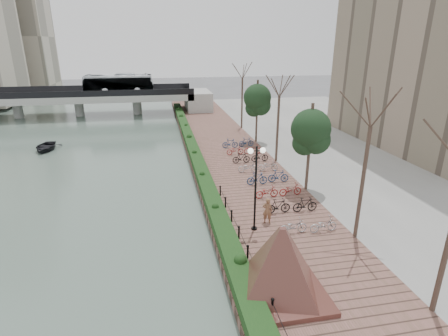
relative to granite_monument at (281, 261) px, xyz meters
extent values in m
plane|color=#59595B|center=(-2.11, 1.77, -2.13)|extent=(220.00, 220.00, 0.00)
cube|color=#4F6358|center=(-17.11, 26.77, -2.12)|extent=(30.00, 130.00, 0.02)
cube|color=brown|center=(1.89, 19.27, -1.88)|extent=(8.00, 75.00, 0.50)
cube|color=gray|center=(17.89, 19.27, -1.88)|extent=(24.00, 75.00, 0.50)
cube|color=#133413|center=(-1.51, 21.77, -1.33)|extent=(1.10, 56.00, 0.60)
cylinder|color=black|center=(-0.71, -1.23, -1.28)|extent=(0.10, 0.10, 0.70)
cylinder|color=black|center=(-0.71, 0.77, -1.28)|extent=(0.10, 0.10, 0.70)
cylinder|color=black|center=(-0.71, 2.77, -1.28)|extent=(0.10, 0.10, 0.70)
cylinder|color=black|center=(-0.71, 4.77, -1.28)|extent=(0.10, 0.10, 0.70)
cylinder|color=black|center=(-0.71, 6.77, -1.28)|extent=(0.10, 0.10, 0.70)
cylinder|color=black|center=(-0.71, 8.77, -1.28)|extent=(0.10, 0.10, 0.70)
cylinder|color=black|center=(-0.71, 10.77, -1.28)|extent=(0.10, 0.10, 0.70)
cube|color=#48221E|center=(0.00, 0.00, -1.51)|extent=(3.90, 3.90, 0.23)
pyramid|color=#48221E|center=(0.00, 0.00, 0.09)|extent=(5.91, 5.91, 2.98)
cylinder|color=black|center=(0.42, 5.62, 0.93)|extent=(0.12, 0.12, 5.12)
cylinder|color=black|center=(0.42, 5.62, 3.24)|extent=(0.70, 0.06, 0.06)
sphere|color=white|center=(0.07, 5.62, 3.24)|extent=(0.32, 0.32, 0.32)
sphere|color=white|center=(0.77, 5.62, 3.24)|extent=(0.32, 0.32, 0.32)
imported|color=brown|center=(1.40, 6.26, -0.81)|extent=(0.70, 0.59, 1.64)
imported|color=#ABABAF|center=(2.49, 4.68, -1.18)|extent=(0.60, 1.71, 0.90)
imported|color=black|center=(2.49, 7.28, -1.13)|extent=(0.47, 1.66, 1.00)
imported|color=maroon|center=(2.49, 9.88, -1.18)|extent=(0.60, 1.71, 0.90)
imported|color=navy|center=(2.49, 12.48, -1.13)|extent=(0.47, 1.66, 1.00)
imported|color=#ABABAF|center=(2.49, 15.08, -1.18)|extent=(0.60, 1.71, 0.90)
imported|color=black|center=(2.49, 17.68, -1.13)|extent=(0.47, 1.66, 1.00)
imported|color=maroon|center=(2.49, 20.28, -1.18)|extent=(0.60, 1.72, 0.90)
imported|color=navy|center=(2.49, 22.88, -1.13)|extent=(0.47, 1.66, 1.00)
imported|color=#ABABAF|center=(4.29, 4.68, -1.18)|extent=(0.60, 1.71, 0.90)
imported|color=black|center=(4.29, 7.28, -1.13)|extent=(0.47, 1.66, 1.00)
imported|color=maroon|center=(4.29, 9.88, -1.18)|extent=(0.60, 1.71, 0.90)
imported|color=navy|center=(4.29, 12.48, -1.13)|extent=(0.47, 1.66, 1.00)
imported|color=#ABABAF|center=(4.29, 15.08, -1.18)|extent=(0.60, 1.71, 0.90)
imported|color=black|center=(4.29, 17.68, -1.13)|extent=(0.47, 1.66, 1.00)
imported|color=maroon|center=(4.29, 20.28, -1.18)|extent=(0.60, 1.72, 0.90)
imported|color=navy|center=(4.29, 22.88, -1.13)|extent=(0.47, 1.66, 1.00)
cube|color=#9E9D99|center=(-17.11, 46.77, 0.87)|extent=(36.00, 8.00, 1.00)
cube|color=black|center=(-17.11, 42.87, 1.82)|extent=(36.00, 0.15, 0.90)
cube|color=black|center=(-17.11, 50.67, 1.82)|extent=(36.00, 0.15, 0.90)
cylinder|color=#9E9D99|center=(-26.11, 46.77, -0.88)|extent=(1.40, 1.40, 2.50)
cylinder|color=#9E9D99|center=(-17.11, 46.77, -0.88)|extent=(1.40, 1.40, 2.50)
cylinder|color=#9E9D99|center=(-8.11, 46.77, -0.88)|extent=(1.40, 1.40, 2.50)
imported|color=white|center=(-10.66, 46.77, 2.87)|extent=(2.52, 10.77, 3.00)
imported|color=black|center=(-17.01, 27.19, -1.71)|extent=(2.87, 3.91, 0.79)
cube|color=#C0B5A0|center=(-35.11, 81.77, 10.37)|extent=(12.00, 12.00, 24.00)
camera|label=1|loc=(-4.75, -12.07, 8.76)|focal=28.00mm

